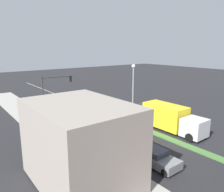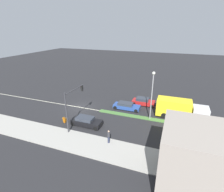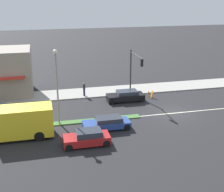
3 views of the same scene
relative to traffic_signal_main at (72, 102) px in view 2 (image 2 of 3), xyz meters
The scene contains 13 objects.
ground_plane 16.90m from the traffic_signal_main, 111.87° to the left, with size 160.00×160.00×0.00m, color #232326.
sidewalk_right 16.48m from the traffic_signal_main, 79.66° to the left, with size 4.00×73.00×0.12m, color #9E9B93.
lane_marking_center 7.76m from the traffic_signal_main, 155.92° to the right, with size 0.16×60.00×0.01m, color beige.
building_corner_store 16.84m from the traffic_signal_main, 73.21° to the left, with size 6.39×7.97×5.68m.
traffic_signal_main is the anchor object (origin of this frame).
street_lamp 11.44m from the traffic_signal_main, 122.48° to the left, with size 0.44×0.44×7.37m.
pedestrian 6.81m from the traffic_signal_main, 73.78° to the left, with size 0.34×0.34×1.70m.
warning_aframe_sign 4.06m from the traffic_signal_main, 108.64° to the right, with size 0.45×0.53×0.84m.
delivery_truck 16.26m from the traffic_signal_main, 121.18° to the left, with size 2.44×7.50×2.87m.
coupe_blue 10.39m from the traffic_signal_main, 147.77° to the left, with size 1.77×4.52×1.18m.
suv_grey 17.79m from the traffic_signal_main, 93.69° to the left, with size 1.81×4.53×1.32m.
suv_black 3.71m from the traffic_signal_main, 130.07° to the left, with size 1.82×4.43×1.28m.
hatchback_red 13.87m from the traffic_signal_main, 145.58° to the left, with size 1.76×3.99×1.34m.
Camera 2 is at (24.28, 15.24, 13.15)m, focal length 28.00 mm.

